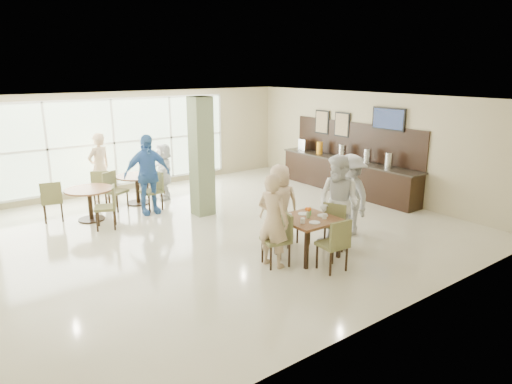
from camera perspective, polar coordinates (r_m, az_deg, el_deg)
ground at (r=10.00m, az=-5.08°, el=-4.82°), size 10.00×10.00×0.00m
room_shell at (r=9.55m, az=-5.31°, el=4.82°), size 10.00×10.00×10.00m
window_bank at (r=13.37m, az=-17.32°, el=5.87°), size 7.00×0.04×7.00m
column at (r=10.82m, az=-6.83°, el=4.38°), size 0.45×0.45×2.80m
main_table at (r=8.49m, az=6.51°, el=-3.83°), size 0.97×0.97×0.75m
round_table_left at (r=11.16m, az=-20.10°, el=-0.50°), size 1.08×1.08×0.75m
round_table_right at (r=12.18m, az=-14.64°, el=1.17°), size 1.04×1.04×0.75m
chairs_main_table at (r=8.56m, az=6.46°, el=-4.98°), size 2.04×1.94×0.95m
chairs_table_left at (r=11.23m, az=-19.86°, el=-0.89°), size 2.06×1.82×0.95m
chairs_table_right at (r=12.17m, az=-14.66°, el=0.73°), size 2.08×1.67×0.95m
tabletop_clutter at (r=8.45m, az=6.67°, el=-2.85°), size 0.75×0.70×0.21m
buffet_counter at (r=13.16m, az=11.27°, el=2.36°), size 0.64×4.70×1.95m
wall_tv at (r=12.39m, az=16.24°, el=8.77°), size 0.06×1.00×0.58m
framed_art_a at (r=13.45m, az=10.70°, el=8.28°), size 0.05×0.55×0.70m
framed_art_b at (r=13.99m, az=8.27°, el=8.65°), size 0.05×0.55×0.70m
teen_left at (r=7.98m, az=2.14°, el=-3.59°), size 0.57×0.71×1.69m
teen_far at (r=9.11m, az=2.95°, el=-1.49°), size 0.89×0.70×1.60m
teen_right at (r=8.89m, az=10.29°, el=-1.32°), size 0.81×0.98×1.84m
teen_standing at (r=9.71m, az=11.68°, el=-0.36°), size 0.90×1.24×1.72m
adult_a at (r=11.19m, az=-13.43°, el=2.14°), size 1.18×0.74×1.93m
adult_b at (r=12.46m, az=-11.44°, el=2.56°), size 1.12×1.51×1.50m
adult_standing at (r=12.59m, az=-18.97°, el=2.91°), size 0.77×0.63×1.82m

